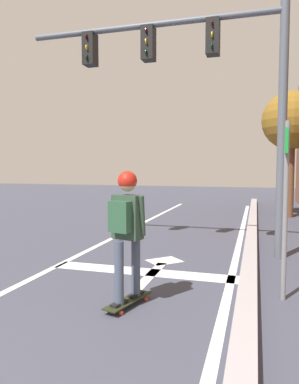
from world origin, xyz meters
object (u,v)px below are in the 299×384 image
(traffic_signal_mast, at_px, (196,69))
(skater, at_px, (127,220))
(skateboard, at_px, (128,301))
(roadside_tree, at_px, (291,122))
(street_sign_post, at_px, (286,184))

(traffic_signal_mast, bearing_deg, skater, -96.57)
(skater, xyz_separation_m, traffic_signal_mast, (0.34, 2.92, 2.46))
(skateboard, height_order, roadside_tree, roadside_tree)
(street_sign_post, xyz_separation_m, roadside_tree, (0.71, 7.94, 1.66))
(skater, height_order, street_sign_post, street_sign_post)
(traffic_signal_mast, xyz_separation_m, street_sign_post, (1.47, -2.14, -2.04))
(skateboard, relative_size, street_sign_post, 0.35)
(skater, relative_size, traffic_signal_mast, 0.31)
(street_sign_post, distance_m, roadside_tree, 8.14)
(skater, bearing_deg, skateboard, 74.95)
(skateboard, xyz_separation_m, traffic_signal_mast, (0.33, 2.90, 3.44))
(skateboard, bearing_deg, skater, -105.05)
(skateboard, distance_m, street_sign_post, 2.40)
(traffic_signal_mast, distance_m, roadside_tree, 6.20)
(roadside_tree, bearing_deg, skater, -106.10)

